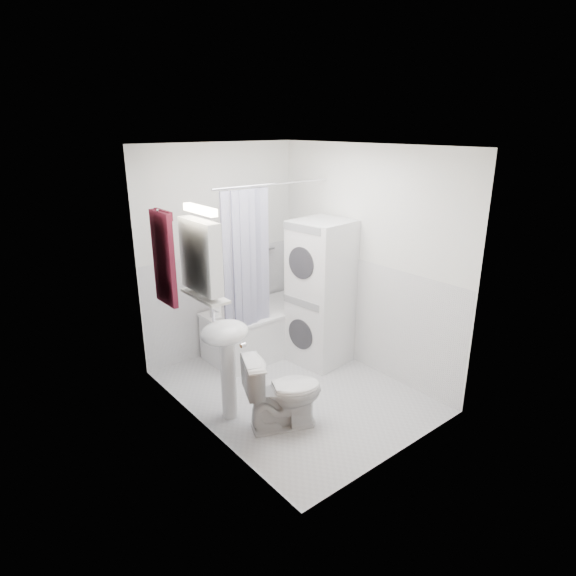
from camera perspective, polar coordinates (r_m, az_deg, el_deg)
floor at (r=5.01m, az=0.61°, el=-12.05°), size 2.60×2.60×0.00m
room_walls at (r=4.44m, az=0.67°, el=4.66°), size 2.60×2.60×2.60m
wainscot at (r=4.94m, az=-1.54°, el=-4.71°), size 1.98×2.58×2.58m
door at (r=3.65m, az=-5.36°, el=-6.77°), size 0.05×2.00×2.00m
bathtub at (r=5.71m, az=-2.61°, el=-4.62°), size 1.44×0.68×0.55m
tub_spout at (r=5.88m, az=-3.04°, el=1.94°), size 0.04×0.12×0.04m
curtain_rod at (r=5.05m, az=-0.95°, el=12.30°), size 1.62×0.02×0.02m
shower_curtain at (r=4.95m, az=-4.86°, el=3.23°), size 0.55×0.02×1.45m
sink at (r=4.32m, az=-7.38°, el=-7.02°), size 0.44×0.37×1.04m
medicine_cabinet at (r=4.01m, az=-10.28°, el=3.96°), size 0.13×0.50×0.71m
shelf at (r=4.12m, az=-9.81°, el=-0.92°), size 0.18×0.54×0.02m
shower_caddy at (r=5.83m, az=-2.63°, el=4.65°), size 0.22×0.06×0.02m
towel at (r=4.60m, az=-14.52°, el=3.61°), size 0.07×0.37×0.90m
washer_dryer at (r=5.31m, az=3.90°, el=-0.61°), size 0.64×0.64×1.62m
toilet at (r=4.33m, az=-0.59°, el=-12.22°), size 0.79×0.63×0.68m
soap_pump at (r=4.41m, az=-8.57°, el=-2.98°), size 0.08×0.17×0.08m
shelf_bottle at (r=3.98m, az=-8.78°, el=-0.84°), size 0.07×0.18×0.07m
shelf_cup at (r=4.20m, az=-10.67°, el=0.32°), size 0.10×0.09×0.10m
shampoo_a at (r=5.67m, az=-4.65°, el=5.00°), size 0.13×0.17×0.13m
shampoo_b at (r=5.74m, az=-3.66°, el=4.94°), size 0.08×0.21×0.08m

